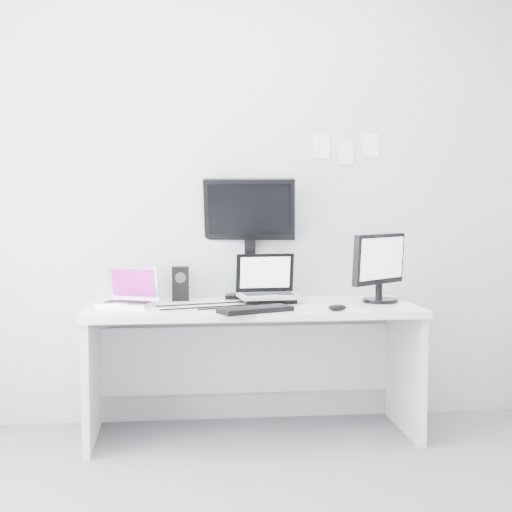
% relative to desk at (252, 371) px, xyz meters
% --- Properties ---
extents(back_wall, '(3.60, 0.00, 3.60)m').
position_rel_desk_xyz_m(back_wall, '(0.00, 0.35, 0.99)').
color(back_wall, '#B3B5B8').
rests_on(back_wall, ground).
extents(desk, '(1.80, 0.70, 0.73)m').
position_rel_desk_xyz_m(desk, '(0.00, 0.00, 0.00)').
color(desk, white).
rests_on(desk, ground).
extents(macbook, '(0.36, 0.32, 0.22)m').
position_rel_desk_xyz_m(macbook, '(-0.68, 0.05, 0.48)').
color(macbook, silver).
rests_on(macbook, desk).
extents(speaker, '(0.11, 0.11, 0.19)m').
position_rel_desk_xyz_m(speaker, '(-0.39, 0.24, 0.46)').
color(speaker, black).
rests_on(speaker, desk).
extents(dell_laptop, '(0.36, 0.29, 0.28)m').
position_rel_desk_xyz_m(dell_laptop, '(0.11, 0.08, 0.50)').
color(dell_laptop, '#9FA1A5').
rests_on(dell_laptop, desk).
extents(rear_monitor, '(0.55, 0.28, 0.72)m').
position_rel_desk_xyz_m(rear_monitor, '(0.02, 0.31, 0.72)').
color(rear_monitor, black).
rests_on(rear_monitor, desk).
extents(samsung_monitor, '(0.46, 0.43, 0.40)m').
position_rel_desk_xyz_m(samsung_monitor, '(0.73, 0.04, 0.56)').
color(samsung_monitor, black).
rests_on(samsung_monitor, desk).
extents(keyboard, '(0.41, 0.28, 0.03)m').
position_rel_desk_xyz_m(keyboard, '(-0.01, -0.28, 0.38)').
color(keyboard, black).
rests_on(keyboard, desk).
extents(mouse, '(0.11, 0.08, 0.03)m').
position_rel_desk_xyz_m(mouse, '(0.42, -0.28, 0.38)').
color(mouse, black).
rests_on(mouse, desk).
extents(wall_note_0, '(0.10, 0.00, 0.14)m').
position_rel_desk_xyz_m(wall_note_0, '(0.45, 0.34, 1.26)').
color(wall_note_0, white).
rests_on(wall_note_0, back_wall).
extents(wall_note_1, '(0.09, 0.00, 0.13)m').
position_rel_desk_xyz_m(wall_note_1, '(0.60, 0.34, 1.22)').
color(wall_note_1, white).
rests_on(wall_note_1, back_wall).
extents(wall_note_2, '(0.10, 0.00, 0.14)m').
position_rel_desk_xyz_m(wall_note_2, '(0.75, 0.34, 1.26)').
color(wall_note_2, white).
rests_on(wall_note_2, back_wall).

